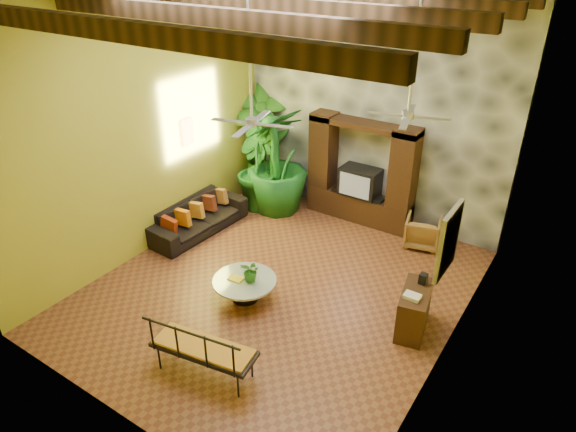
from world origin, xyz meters
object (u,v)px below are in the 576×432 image
Objects in this scene: tall_plant_c at (277,161)px; iron_bench at (200,348)px; wicker_armchair at (422,232)px; entertainment_center at (360,179)px; coffee_table at (245,286)px; tall_plant_a at (262,138)px; side_console at (414,310)px; ceiling_fan_back at (409,102)px; sofa at (197,217)px; ceiling_fan_front at (251,109)px; tall_plant_b at (255,168)px.

iron_bench is (2.02, -4.87, -0.68)m from tall_plant_c.
tall_plant_c is at bearing -8.19° from wicker_armchair.
entertainment_center is 5.53m from iron_bench.
wicker_armchair is 3.93m from coffee_table.
entertainment_center is at bearing -24.64° from wicker_armchair.
side_console is (5.06, -2.88, -0.99)m from tall_plant_a.
wicker_armchair reaches higher than coffee_table.
ceiling_fan_back is at bearing 119.55° from side_console.
sofa is 2.08× the size of coffee_table.
iron_bench is (0.25, -5.51, -0.43)m from entertainment_center.
tall_plant_a is (-2.65, 0.01, 0.40)m from entertainment_center.
sofa is at bearing -90.00° from tall_plant_a.
tall_plant_c is (0.88, 1.76, 0.88)m from sofa.
ceiling_fan_back is 4.22m from tall_plant_c.
wicker_armchair is at bearing 5.59° from tall_plant_c.
iron_bench is (2.90, -5.52, -0.83)m from tall_plant_a.
sofa is (-4.25, -0.46, -3.06)m from ceiling_fan_back.
side_console is (2.61, 0.67, -3.03)m from ceiling_fan_front.
tall_plant_c reaches higher than entertainment_center.
iron_bench is (-1.35, -3.57, -2.87)m from ceiling_fan_back.
tall_plant_c is 5.32m from iron_bench.
wicker_armchair is 2.68m from side_console.
sofa is at bearing -173.76° from ceiling_fan_back.
ceiling_fan_front is 2.69× the size of wicker_armchair.
entertainment_center is 2.41m from tall_plant_b.
coffee_table is (1.95, -2.96, -0.72)m from tall_plant_b.
coffee_table is (2.31, -3.74, -1.11)m from tall_plant_a.
wicker_armchair is 4.39m from tall_plant_a.
side_console is at bearing -28.07° from tall_plant_c.
sofa is at bearing 12.42° from wicker_armchair.
wicker_armchair is 3.50m from tall_plant_c.
sofa is 0.85× the size of tall_plant_a.
ceiling_fan_front is 4.23m from tall_plant_b.
side_console is (4.17, -2.23, -0.84)m from tall_plant_c.
entertainment_center is at bearing -44.49° from sofa.
ceiling_fan_front reaches higher than iron_bench.
tall_plant_a is at bearing 138.83° from side_console.
side_console reaches higher than wicker_armchair.
coffee_table is at bearing -56.59° from tall_plant_b.
wicker_armchair is at bearing 60.43° from coffee_table.
tall_plant_a is at bearing 3.33° from sofa.
tall_plant_c reaches higher than tall_plant_b.
sofa is at bearing -116.64° from tall_plant_c.
tall_plant_c is (0.88, -0.65, -0.15)m from tall_plant_a.
iron_bench reaches higher than sofa.
ceiling_fan_front is at bearing -138.37° from ceiling_fan_back.
tall_plant_b is 2.08× the size of side_console.
tall_plant_a reaches higher than coffee_table.
side_console is (5.06, -0.46, 0.04)m from sofa.
coffee_table is (2.31, -1.32, -0.08)m from sofa.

